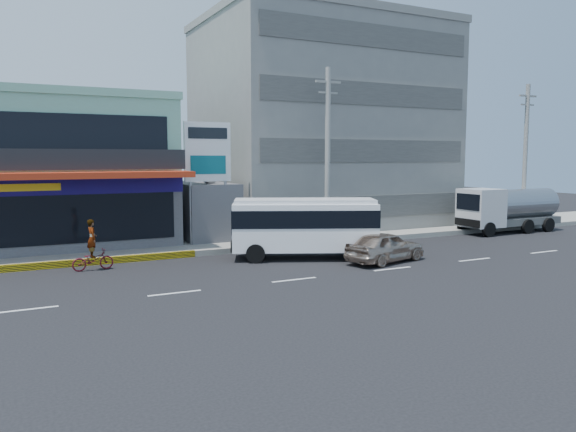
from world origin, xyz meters
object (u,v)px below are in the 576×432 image
object	(u,v)px
utility_pole_near	(328,155)
motorcycle_rider	(93,254)
minibus	(305,223)
sedan	(385,247)
tanker_truck	(507,209)
billboard	(208,159)
satellite_dish	(206,182)
shop_building	(52,175)
utility_pole_far	(525,155)
concrete_building	(321,129)

from	to	relation	value
utility_pole_near	motorcycle_rider	size ratio (longest dim) A/B	4.38
minibus	sedan	xyz separation A→B (m)	(2.99, -2.58, -1.02)
sedan	minibus	bearing A→B (deg)	35.16
sedan	tanker_truck	size ratio (longest dim) A/B	0.58
billboard	tanker_truck	world-z (taller)	billboard
satellite_dish	motorcycle_rider	size ratio (longest dim) A/B	0.66
billboard	minibus	size ratio (longest dim) A/B	0.93
shop_building	billboard	distance (m)	8.92
satellite_dish	utility_pole_far	bearing A→B (deg)	-9.29
minibus	motorcycle_rider	xyz separation A→B (m)	(-9.78, 1.73, -1.02)
minibus	shop_building	bearing A→B (deg)	137.35
shop_building	tanker_truck	world-z (taller)	shop_building
concrete_building	billboard	bearing A→B (deg)	-151.08
minibus	tanker_truck	xyz separation A→B (m)	(16.67, 2.42, -0.17)
satellite_dish	utility_pole_near	world-z (taller)	utility_pole_near
tanker_truck	sedan	bearing A→B (deg)	-159.92
minibus	billboard	bearing A→B (deg)	122.08
concrete_building	satellite_dish	distance (m)	11.30
concrete_building	utility_pole_near	distance (m)	8.79
billboard	tanker_truck	xyz separation A→B (m)	(19.88, -2.70, -3.33)
utility_pole_near	minibus	world-z (taller)	utility_pole_near
utility_pole_near	utility_pole_far	distance (m)	16.00
utility_pole_near	utility_pole_far	world-z (taller)	same
satellite_dish	utility_pole_far	xyz separation A→B (m)	(22.00, -3.60, 1.57)
billboard	minibus	xyz separation A→B (m)	(3.21, -5.12, -3.16)
billboard	motorcycle_rider	xyz separation A→B (m)	(-6.57, -3.39, -4.17)
motorcycle_rider	concrete_building	bearing A→B (deg)	28.29
utility_pole_far	motorcycle_rider	size ratio (longest dim) A/B	4.38
sedan	motorcycle_rider	distance (m)	13.48
utility_pole_far	sedan	world-z (taller)	utility_pole_far
utility_pole_far	minibus	xyz separation A→B (m)	(-19.29, -3.32, -3.38)
concrete_building	motorcycle_rider	distance (m)	20.37
utility_pole_near	motorcycle_rider	world-z (taller)	utility_pole_near
sedan	billboard	bearing A→B (deg)	24.79
shop_building	billboard	bearing A→B (deg)	-32.32
concrete_building	utility_pole_near	bearing A→B (deg)	-117.76
minibus	motorcycle_rider	world-z (taller)	minibus
utility_pole_far	tanker_truck	xyz separation A→B (m)	(-2.62, -0.90, -3.55)
utility_pole_far	motorcycle_rider	world-z (taller)	utility_pole_far
shop_building	tanker_truck	distance (m)	28.47
satellite_dish	sedan	world-z (taller)	satellite_dish
concrete_building	tanker_truck	world-z (taller)	concrete_building
concrete_building	billboard	size ratio (longest dim) A/B	2.32
satellite_dish	minibus	xyz separation A→B (m)	(2.71, -6.92, -1.81)
concrete_building	sedan	xyz separation A→B (m)	(-4.30, -13.50, -6.25)
utility_pole_near	tanker_truck	size ratio (longest dim) A/B	1.32
concrete_building	motorcycle_rider	size ratio (longest dim) A/B	7.00
utility_pole_far	sedan	bearing A→B (deg)	-160.10
utility_pole_near	tanker_truck	distance (m)	13.87
billboard	minibus	distance (m)	6.82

